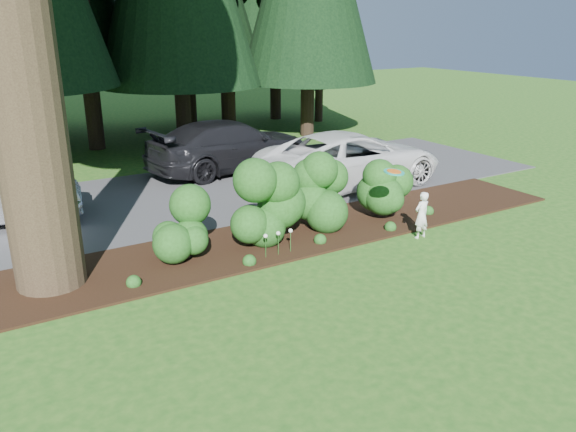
% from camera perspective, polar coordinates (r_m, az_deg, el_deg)
% --- Properties ---
extents(ground, '(80.00, 80.00, 0.00)m').
position_cam_1_polar(ground, '(10.18, 7.36, -8.31)').
color(ground, '#1F5117').
rests_on(ground, ground).
extents(mulch_bed, '(16.00, 2.50, 0.05)m').
position_cam_1_polar(mulch_bed, '(12.63, -1.74, -2.44)').
color(mulch_bed, black).
rests_on(mulch_bed, ground).
extents(driveway, '(22.00, 6.00, 0.03)m').
position_cam_1_polar(driveway, '(16.28, -9.11, 2.26)').
color(driveway, '#38383A').
rests_on(driveway, ground).
extents(shrub_row, '(6.53, 1.60, 1.61)m').
position_cam_1_polar(shrub_row, '(12.65, 1.51, 1.36)').
color(shrub_row, '#1C4515').
rests_on(shrub_row, ground).
extents(lily_cluster, '(0.69, 0.09, 0.57)m').
position_cam_1_polar(lily_cluster, '(11.63, -1.00, -1.88)').
color(lily_cluster, '#1C4515').
rests_on(lily_cluster, ground).
extents(car_white_suv, '(5.79, 2.75, 1.60)m').
position_cam_1_polar(car_white_suv, '(16.84, 6.39, 5.81)').
color(car_white_suv, silver).
rests_on(car_white_suv, driveway).
extents(car_dark_suv, '(5.91, 3.03, 1.64)m').
position_cam_1_polar(car_dark_suv, '(18.59, -5.88, 7.15)').
color(car_dark_suv, black).
rests_on(car_dark_suv, driveway).
extents(child, '(0.42, 0.29, 1.09)m').
position_cam_1_polar(child, '(13.00, 13.41, 0.09)').
color(child, white).
rests_on(child, ground).
extents(frisbee, '(0.45, 0.45, 0.10)m').
position_cam_1_polar(frisbee, '(12.17, 10.72, 4.42)').
color(frisbee, teal).
rests_on(frisbee, ground).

